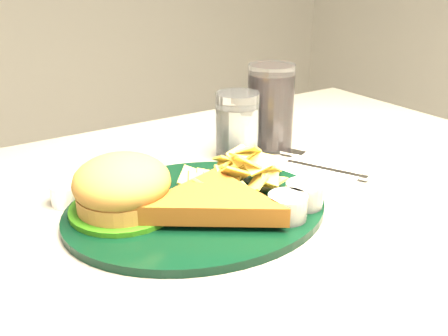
% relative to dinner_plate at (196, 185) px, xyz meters
% --- Properties ---
extents(dinner_plate, '(0.40, 0.35, 0.08)m').
position_rel_dinner_plate_xyz_m(dinner_plate, '(0.00, 0.00, 0.00)').
color(dinner_plate, black).
rests_on(dinner_plate, table).
extents(water_glass, '(0.08, 0.08, 0.11)m').
position_rel_dinner_plate_xyz_m(water_glass, '(0.16, 0.13, 0.02)').
color(water_glass, white).
rests_on(water_glass, table).
extents(cola_glass, '(0.09, 0.09, 0.15)m').
position_rel_dinner_plate_xyz_m(cola_glass, '(0.24, 0.15, 0.03)').
color(cola_glass, black).
rests_on(cola_glass, table).
extents(fork_napkin, '(0.20, 0.22, 0.01)m').
position_rel_dinner_plate_xyz_m(fork_napkin, '(0.24, 0.01, -0.03)').
color(fork_napkin, white).
rests_on(fork_napkin, table).
extents(ramekin, '(0.05, 0.05, 0.03)m').
position_rel_dinner_plate_xyz_m(ramekin, '(-0.14, 0.12, -0.03)').
color(ramekin, white).
rests_on(ramekin, table).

